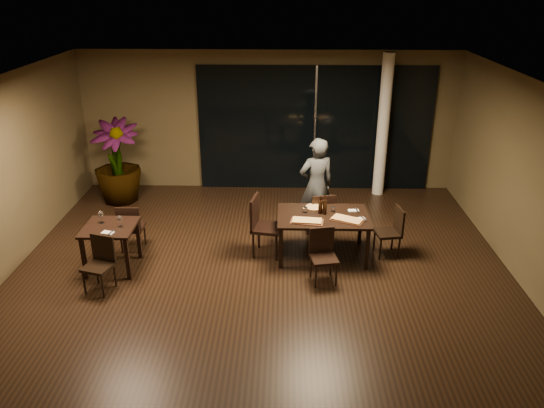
{
  "coord_description": "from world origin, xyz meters",
  "views": [
    {
      "loc": [
        0.35,
        -7.16,
        4.38
      ],
      "look_at": [
        0.16,
        0.56,
        1.05
      ],
      "focal_mm": 35.0,
      "sensor_mm": 36.0,
      "label": 1
    }
  ],
  "objects_px": {
    "chair_side_near": "(100,260)",
    "diner": "(316,185)",
    "side_table": "(110,233)",
    "bottle_b": "(325,207)",
    "bottle_a": "(320,205)",
    "chair_main_right": "(392,229)",
    "chair_side_far": "(131,226)",
    "chair_main_left": "(262,223)",
    "chair_main_far": "(321,214)",
    "chair_main_near": "(323,252)",
    "potted_plant": "(117,162)",
    "main_table": "(323,219)",
    "bottle_c": "(325,204)"
  },
  "relations": [
    {
      "from": "chair_main_right",
      "to": "chair_side_near",
      "type": "height_order",
      "value": "chair_main_right"
    },
    {
      "from": "main_table",
      "to": "diner",
      "type": "distance_m",
      "value": 1.03
    },
    {
      "from": "chair_main_far",
      "to": "chair_main_near",
      "type": "relative_size",
      "value": 1.06
    },
    {
      "from": "chair_main_left",
      "to": "chair_side_near",
      "type": "height_order",
      "value": "chair_main_left"
    },
    {
      "from": "diner",
      "to": "bottle_c",
      "type": "bearing_deg",
      "value": 78.13
    },
    {
      "from": "chair_main_far",
      "to": "bottle_b",
      "type": "bearing_deg",
      "value": 78.05
    },
    {
      "from": "potted_plant",
      "to": "side_table",
      "type": "bearing_deg",
      "value": -76.03
    },
    {
      "from": "side_table",
      "to": "chair_main_far",
      "type": "bearing_deg",
      "value": 17.55
    },
    {
      "from": "chair_side_near",
      "to": "bottle_b",
      "type": "height_order",
      "value": "bottle_b"
    },
    {
      "from": "chair_side_near",
      "to": "bottle_a",
      "type": "distance_m",
      "value": 3.56
    },
    {
      "from": "side_table",
      "to": "chair_main_left",
      "type": "xyz_separation_m",
      "value": [
        2.38,
        0.55,
        -0.04
      ]
    },
    {
      "from": "chair_main_far",
      "to": "potted_plant",
      "type": "bearing_deg",
      "value": -35.62
    },
    {
      "from": "chair_main_right",
      "to": "chair_side_far",
      "type": "relative_size",
      "value": 1.0
    },
    {
      "from": "main_table",
      "to": "chair_main_left",
      "type": "bearing_deg",
      "value": 177.08
    },
    {
      "from": "chair_main_far",
      "to": "bottle_a",
      "type": "xyz_separation_m",
      "value": [
        -0.07,
        -0.5,
        0.4
      ]
    },
    {
      "from": "chair_main_far",
      "to": "chair_side_near",
      "type": "height_order",
      "value": "chair_main_far"
    },
    {
      "from": "chair_side_near",
      "to": "diner",
      "type": "xyz_separation_m",
      "value": [
        3.32,
        2.1,
        0.41
      ]
    },
    {
      "from": "main_table",
      "to": "bottle_a",
      "type": "height_order",
      "value": "bottle_a"
    },
    {
      "from": "diner",
      "to": "side_table",
      "type": "bearing_deg",
      "value": 6.92
    },
    {
      "from": "chair_main_left",
      "to": "bottle_c",
      "type": "xyz_separation_m",
      "value": [
        1.04,
        0.04,
        0.33
      ]
    },
    {
      "from": "chair_main_left",
      "to": "diner",
      "type": "relative_size",
      "value": 0.58
    },
    {
      "from": "side_table",
      "to": "bottle_b",
      "type": "height_order",
      "value": "bottle_b"
    },
    {
      "from": "chair_main_near",
      "to": "chair_main_right",
      "type": "height_order",
      "value": "chair_main_right"
    },
    {
      "from": "bottle_a",
      "to": "chair_main_right",
      "type": "bearing_deg",
      "value": -0.18
    },
    {
      "from": "potted_plant",
      "to": "bottle_c",
      "type": "distance_m",
      "value": 4.67
    },
    {
      "from": "chair_main_left",
      "to": "chair_side_near",
      "type": "relative_size",
      "value": 1.23
    },
    {
      "from": "chair_side_near",
      "to": "bottle_c",
      "type": "height_order",
      "value": "bottle_c"
    },
    {
      "from": "chair_main_left",
      "to": "chair_side_far",
      "type": "bearing_deg",
      "value": 99.64
    },
    {
      "from": "side_table",
      "to": "bottle_c",
      "type": "distance_m",
      "value": 3.49
    },
    {
      "from": "chair_main_left",
      "to": "bottle_c",
      "type": "relative_size",
      "value": 3.31
    },
    {
      "from": "bottle_a",
      "to": "diner",
      "type": "bearing_deg",
      "value": 91.07
    },
    {
      "from": "chair_main_near",
      "to": "chair_side_far",
      "type": "bearing_deg",
      "value": 154.36
    },
    {
      "from": "chair_main_right",
      "to": "chair_main_left",
      "type": "bearing_deg",
      "value": -98.7
    },
    {
      "from": "side_table",
      "to": "chair_main_far",
      "type": "xyz_separation_m",
      "value": [
        3.42,
        1.08,
        -0.12
      ]
    },
    {
      "from": "diner",
      "to": "main_table",
      "type": "bearing_deg",
      "value": 76.26
    },
    {
      "from": "chair_main_right",
      "to": "bottle_a",
      "type": "relative_size",
      "value": 2.78
    },
    {
      "from": "chair_side_far",
      "to": "potted_plant",
      "type": "distance_m",
      "value": 2.4
    },
    {
      "from": "chair_main_left",
      "to": "bottle_b",
      "type": "distance_m",
      "value": 1.09
    },
    {
      "from": "side_table",
      "to": "chair_main_left",
      "type": "bearing_deg",
      "value": 13.03
    },
    {
      "from": "chair_side_near",
      "to": "bottle_a",
      "type": "relative_size",
      "value": 2.74
    },
    {
      "from": "chair_main_near",
      "to": "potted_plant",
      "type": "xyz_separation_m",
      "value": [
        -4.05,
        3.06,
        0.39
      ]
    },
    {
      "from": "chair_main_far",
      "to": "bottle_a",
      "type": "height_order",
      "value": "bottle_a"
    },
    {
      "from": "chair_main_left",
      "to": "diner",
      "type": "xyz_separation_m",
      "value": [
        0.95,
        0.96,
        0.31
      ]
    },
    {
      "from": "chair_side_near",
      "to": "diner",
      "type": "distance_m",
      "value": 3.95
    },
    {
      "from": "chair_main_left",
      "to": "bottle_a",
      "type": "bearing_deg",
      "value": -77.89
    },
    {
      "from": "chair_main_near",
      "to": "bottle_a",
      "type": "xyz_separation_m",
      "value": [
        -0.0,
        0.84,
        0.43
      ]
    },
    {
      "from": "main_table",
      "to": "side_table",
      "type": "bearing_deg",
      "value": -171.63
    },
    {
      "from": "bottle_a",
      "to": "bottle_b",
      "type": "xyz_separation_m",
      "value": [
        0.07,
        -0.03,
        -0.02
      ]
    },
    {
      "from": "chair_main_far",
      "to": "chair_main_right",
      "type": "distance_m",
      "value": 1.26
    },
    {
      "from": "side_table",
      "to": "chair_main_near",
      "type": "bearing_deg",
      "value": -4.43
    }
  ]
}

